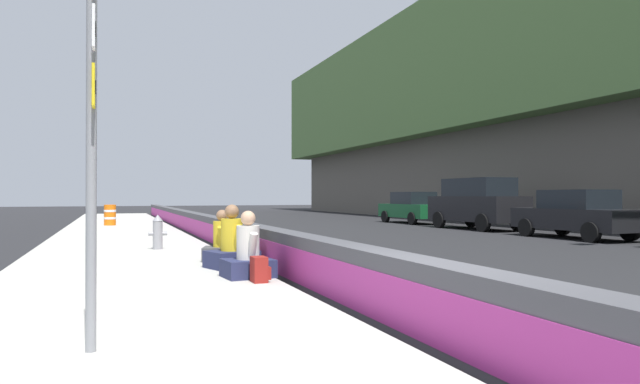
% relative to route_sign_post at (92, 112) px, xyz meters
% --- Properties ---
extents(ground_plane, '(160.00, 160.00, 0.00)m').
position_rel_route_sign_post_xyz_m(ground_plane, '(-0.50, -3.15, -2.23)').
color(ground_plane, '#232326').
rests_on(ground_plane, ground).
extents(sidewalk_strip, '(80.00, 4.40, 0.14)m').
position_rel_route_sign_post_xyz_m(sidewalk_strip, '(-0.50, -0.50, -2.16)').
color(sidewalk_strip, '#B5B2A8').
rests_on(sidewalk_strip, ground_plane).
extents(jersey_barrier, '(76.00, 0.45, 0.85)m').
position_rel_route_sign_post_xyz_m(jersey_barrier, '(-0.50, -3.14, -1.81)').
color(jersey_barrier, '#47474C').
rests_on(jersey_barrier, ground_plane).
extents(route_sign_post, '(0.44, 0.09, 3.60)m').
position_rel_route_sign_post_xyz_m(route_sign_post, '(0.00, 0.00, 0.00)').
color(route_sign_post, gray).
rests_on(route_sign_post, sidewalk_strip).
extents(fire_hydrant, '(0.26, 0.46, 0.88)m').
position_rel_route_sign_post_xyz_m(fire_hydrant, '(9.31, -1.27, -1.65)').
color(fire_hydrant, gray).
rests_on(fire_hydrant, sidewalk_strip).
extents(seated_person_foreground, '(0.75, 0.86, 1.11)m').
position_rel_route_sign_post_xyz_m(seated_person_foreground, '(3.80, -2.30, -1.75)').
color(seated_person_foreground, '#23284C').
rests_on(seated_person_foreground, sidewalk_strip).
extents(seated_person_middle, '(0.96, 1.04, 1.20)m').
position_rel_route_sign_post_xyz_m(seated_person_middle, '(5.08, -2.29, -1.72)').
color(seated_person_middle, '#23284C').
rests_on(seated_person_middle, sidewalk_strip).
extents(seated_person_rear, '(0.84, 0.92, 1.07)m').
position_rel_route_sign_post_xyz_m(seated_person_rear, '(6.29, -2.34, -1.76)').
color(seated_person_rear, '#424247').
rests_on(seated_person_rear, sidewalk_strip).
extents(backpack, '(0.32, 0.28, 0.40)m').
position_rel_route_sign_post_xyz_m(backpack, '(3.21, -2.35, -1.90)').
color(backpack, maroon).
rests_on(backpack, sidewalk_strip).
extents(construction_barrel, '(0.54, 0.54, 0.95)m').
position_rel_route_sign_post_xyz_m(construction_barrel, '(21.80, -0.10, -1.61)').
color(construction_barrel, orange).
rests_on(construction_barrel, sidewalk_strip).
extents(parked_car_third, '(4.52, 1.98, 1.71)m').
position_rel_route_sign_post_xyz_m(parked_car_third, '(9.48, -15.35, -1.37)').
color(parked_car_third, black).
rests_on(parked_car_third, ground_plane).
extents(parked_car_fourth, '(4.86, 2.20, 2.28)m').
position_rel_route_sign_post_xyz_m(parked_car_fourth, '(15.09, -15.41, -1.05)').
color(parked_car_fourth, black).
rests_on(parked_car_fourth, ground_plane).
extents(parked_car_midline, '(4.52, 1.99, 1.71)m').
position_rel_route_sign_post_xyz_m(parked_car_midline, '(20.78, -15.46, -1.37)').
color(parked_car_midline, '#145128').
rests_on(parked_car_midline, ground_plane).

